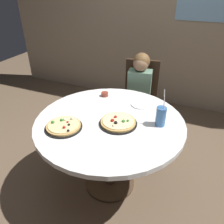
# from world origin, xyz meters

# --- Properties ---
(ground_plane) EXTENTS (8.00, 8.00, 0.00)m
(ground_plane) POSITION_xyz_m (0.00, 0.00, 0.00)
(ground_plane) COLOR brown
(wall_with_window) EXTENTS (5.20, 0.13, 2.90)m
(wall_with_window) POSITION_xyz_m (0.00, 1.99, 1.45)
(wall_with_window) COLOR gray
(wall_with_window) RESTS_ON ground_plane
(dining_table) EXTENTS (1.24, 1.24, 0.75)m
(dining_table) POSITION_xyz_m (0.00, 0.00, 0.66)
(dining_table) COLOR white
(dining_table) RESTS_ON ground_plane
(chair_wooden) EXTENTS (0.46, 0.46, 0.95)m
(chair_wooden) POSITION_xyz_m (-0.01, 0.96, 0.53)
(chair_wooden) COLOR #382619
(chair_wooden) RESTS_ON ground_plane
(diner_child) EXTENTS (0.31, 0.43, 1.08)m
(diner_child) POSITION_xyz_m (0.01, 0.78, 0.48)
(diner_child) COLOR #3F4766
(diner_child) RESTS_ON ground_plane
(pizza_veggie) EXTENTS (0.31, 0.31, 0.05)m
(pizza_veggie) POSITION_xyz_m (0.09, -0.03, 0.77)
(pizza_veggie) COLOR black
(pizza_veggie) RESTS_ON dining_table
(pizza_cheese) EXTENTS (0.29, 0.29, 0.05)m
(pizza_cheese) POSITION_xyz_m (-0.29, -0.25, 0.77)
(pizza_cheese) COLOR black
(pizza_cheese) RESTS_ON dining_table
(soda_cup) EXTENTS (0.08, 0.08, 0.31)m
(soda_cup) POSITION_xyz_m (0.40, 0.09, 0.83)
(soda_cup) COLOR #3F72B2
(soda_cup) RESTS_ON dining_table
(sauce_bowl) EXTENTS (0.07, 0.07, 0.04)m
(sauce_bowl) POSITION_xyz_m (-0.22, 0.39, 0.77)
(sauce_bowl) COLOR brown
(sauce_bowl) RESTS_ON dining_table
(plate_small) EXTENTS (0.18, 0.18, 0.01)m
(plate_small) POSITION_xyz_m (0.16, 0.35, 0.76)
(plate_small) COLOR white
(plate_small) RESTS_ON dining_table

